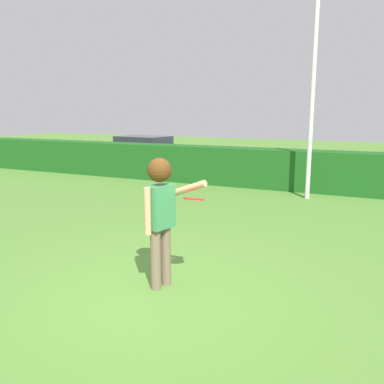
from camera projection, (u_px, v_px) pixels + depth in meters
ground_plane at (154, 293)px, 5.53m from camera, size 60.00×60.00×0.00m
person at (161, 207)px, 5.54m from camera, size 0.80×0.55×1.78m
frisbee at (194, 199)px, 5.38m from camera, size 0.27×0.27×0.07m
lamppost at (314, 67)px, 10.83m from camera, size 0.24×0.24×6.32m
hedge_row at (290, 170)px, 12.71m from camera, size 29.81×0.90×1.21m
parked_car_black at (144, 149)px, 18.67m from camera, size 4.36×2.19×1.25m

